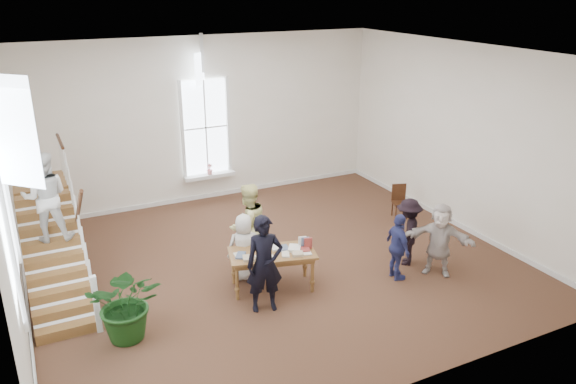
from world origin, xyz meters
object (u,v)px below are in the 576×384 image
side_chair (400,199)px  woman_cluster_b (408,232)px  woman_cluster_c (439,239)px  floor_plant (127,303)px  elderly_woman (244,247)px  library_table (272,256)px  woman_cluster_a (398,247)px  person_yellow (248,226)px  police_officer (265,264)px

side_chair → woman_cluster_b: bearing=-105.0°
woman_cluster_c → floor_plant: size_ratio=1.14×
elderly_woman → floor_plant: bearing=38.5°
woman_cluster_b → floor_plant: (-5.98, -0.11, -0.06)m
elderly_woman → side_chair: (4.86, 1.26, -0.23)m
library_table → woman_cluster_a: size_ratio=1.29×
woman_cluster_a → side_chair: 3.35m
woman_cluster_a → person_yellow: bearing=61.4°
elderly_woman → side_chair: 5.02m
woman_cluster_b → library_table: bearing=-52.6°
person_yellow → elderly_woman: bearing=42.5°
police_officer → woman_cluster_c: police_officer is taller
person_yellow → side_chair: (4.56, 0.76, -0.45)m
woman_cluster_c → person_yellow: bearing=-165.6°
elderly_woman → person_yellow: (0.30, 0.50, 0.22)m
woman_cluster_a → floor_plant: (-5.38, 0.34, -0.03)m
police_officer → woman_cluster_a: size_ratio=1.31×
elderly_woman → woman_cluster_b: bearing=-179.2°
woman_cluster_b → side_chair: (1.45, 2.20, -0.27)m
woman_cluster_b → floor_plant: woman_cluster_b is taller
person_yellow → floor_plant: 3.27m
floor_plant → side_chair: (7.42, 2.31, -0.21)m
elderly_woman → floor_plant: 2.77m
library_table → woman_cluster_a: bearing=-2.7°
elderly_woman → woman_cluster_a: size_ratio=0.99×
person_yellow → woman_cluster_b: 3.44m
library_table → floor_plant: 2.95m
woman_cluster_c → floor_plant: bearing=-139.1°
elderly_woman → side_chair: size_ratio=1.63×
police_officer → floor_plant: 2.48m
elderly_woman → person_yellow: size_ratio=0.76×
woman_cluster_a → woman_cluster_b: 0.75m
woman_cluster_b → woman_cluster_c: 0.72m
woman_cluster_a → side_chair: size_ratio=1.64×
library_table → side_chair: (4.51, 1.86, -0.23)m
library_table → elderly_woman: size_ratio=1.30×
elderly_woman → woman_cluster_c: woman_cluster_c is taller
woman_cluster_c → side_chair: woman_cluster_c is taller
woman_cluster_a → woman_cluster_b: woman_cluster_b is taller
elderly_woman → side_chair: elderly_woman is taller
floor_plant → side_chair: bearing=17.3°
library_table → woman_cluster_b: size_ratio=1.24×
woman_cluster_a → woman_cluster_c: (0.90, -0.20, 0.07)m
person_yellow → woman_cluster_b: (3.11, -1.44, -0.18)m
person_yellow → side_chair: size_ratio=2.14×
woman_cluster_a → side_chair: (2.05, 2.65, -0.24)m
woman_cluster_b → side_chair: 2.65m
library_table → person_yellow: bearing=107.7°
floor_plant → woman_cluster_a: bearing=-3.6°
elderly_woman → floor_plant: size_ratio=1.03×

